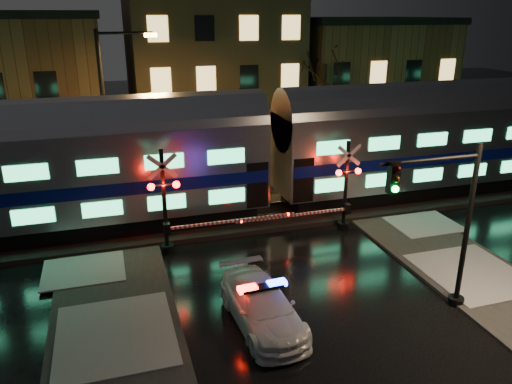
{
  "coord_description": "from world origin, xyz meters",
  "views": [
    {
      "loc": [
        -6.15,
        -16.49,
        9.36
      ],
      "look_at": [
        -0.34,
        2.5,
        2.2
      ],
      "focal_mm": 35.0,
      "sensor_mm": 36.0,
      "label": 1
    }
  ],
  "objects_px": {
    "streetlight": "(110,107)",
    "crossing_signal_right": "(339,195)",
    "crossing_signal_left": "(174,211)",
    "traffic_light": "(445,227)",
    "police_car": "(262,306)"
  },
  "relations": [
    {
      "from": "crossing_signal_left",
      "to": "traffic_light",
      "type": "xyz_separation_m",
      "value": [
        7.61,
        -6.81,
        1.18
      ]
    },
    {
      "from": "police_car",
      "to": "streetlight",
      "type": "relative_size",
      "value": 0.53
    },
    {
      "from": "crossing_signal_left",
      "to": "traffic_light",
      "type": "distance_m",
      "value": 10.28
    },
    {
      "from": "crossing_signal_right",
      "to": "traffic_light",
      "type": "relative_size",
      "value": 1.04
    },
    {
      "from": "traffic_light",
      "to": "streetlight",
      "type": "height_order",
      "value": "streetlight"
    },
    {
      "from": "crossing_signal_right",
      "to": "crossing_signal_left",
      "type": "distance_m",
      "value": 7.33
    },
    {
      "from": "crossing_signal_right",
      "to": "crossing_signal_left",
      "type": "height_order",
      "value": "crossing_signal_left"
    },
    {
      "from": "crossing_signal_right",
      "to": "crossing_signal_left",
      "type": "relative_size",
      "value": 0.94
    },
    {
      "from": "police_car",
      "to": "traffic_light",
      "type": "bearing_deg",
      "value": -11.87
    },
    {
      "from": "police_car",
      "to": "streetlight",
      "type": "bearing_deg",
      "value": 103.9
    },
    {
      "from": "crossing_signal_right",
      "to": "streetlight",
      "type": "height_order",
      "value": "streetlight"
    },
    {
      "from": "streetlight",
      "to": "crossing_signal_right",
      "type": "bearing_deg",
      "value": -35.69
    },
    {
      "from": "traffic_light",
      "to": "streetlight",
      "type": "relative_size",
      "value": 0.65
    },
    {
      "from": "crossing_signal_right",
      "to": "crossing_signal_left",
      "type": "xyz_separation_m",
      "value": [
        -7.33,
        0.01,
        0.11
      ]
    },
    {
      "from": "crossing_signal_right",
      "to": "police_car",
      "type": "bearing_deg",
      "value": -132.74
    }
  ]
}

